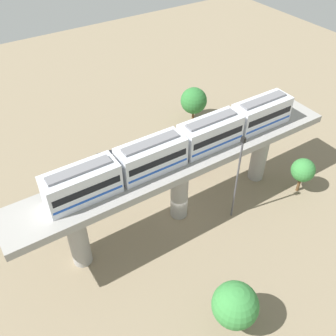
# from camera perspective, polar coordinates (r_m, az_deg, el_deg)

# --- Properties ---
(ground_plane) EXTENTS (120.00, 120.00, 0.00)m
(ground_plane) POSITION_cam_1_polar(r_m,az_deg,el_deg) (43.30, 1.63, -6.87)
(ground_plane) COLOR #84755B
(viaduct) EXTENTS (5.20, 35.80, 8.25)m
(viaduct) POSITION_cam_1_polar(r_m,az_deg,el_deg) (38.82, 1.80, -0.48)
(viaduct) COLOR #999691
(viaduct) RESTS_ON ground
(train) EXTENTS (2.64, 27.45, 3.24)m
(train) POSITION_cam_1_polar(r_m,az_deg,el_deg) (36.76, 2.12, 3.59)
(train) COLOR silver
(train) RESTS_ON viaduct
(parked_car_red) EXTENTS (2.09, 4.31, 1.76)m
(parked_car_red) POSITION_cam_1_polar(r_m,az_deg,el_deg) (49.13, 4.07, 1.13)
(parked_car_red) COLOR red
(parked_car_red) RESTS_ON ground
(parked_car_blue) EXTENTS (2.40, 4.42, 1.76)m
(parked_car_blue) POSITION_cam_1_polar(r_m,az_deg,el_deg) (49.55, -9.02, 1.05)
(parked_car_blue) COLOR #284CB7
(parked_car_blue) RESTS_ON ground
(parked_car_orange) EXTENTS (1.87, 4.23, 1.76)m
(parked_car_orange) POSITION_cam_1_polar(r_m,az_deg,el_deg) (45.71, -10.96, -3.30)
(parked_car_orange) COLOR orange
(parked_car_orange) RESTS_ON ground
(tree_near_viaduct) EXTENTS (3.90, 3.90, 5.44)m
(tree_near_viaduct) POSITION_cam_1_polar(r_m,az_deg,el_deg) (33.09, 10.08, -19.67)
(tree_near_viaduct) COLOR brown
(tree_near_viaduct) RESTS_ON ground
(tree_mid_lot) EXTENTS (2.78, 2.78, 4.61)m
(tree_mid_lot) POSITION_cam_1_polar(r_m,az_deg,el_deg) (46.53, 19.68, -0.33)
(tree_mid_lot) COLOR brown
(tree_mid_lot) RESTS_ON ground
(tree_far_corner) EXTENTS (3.88, 3.88, 5.29)m
(tree_far_corner) POSITION_cam_1_polar(r_m,az_deg,el_deg) (56.40, 3.90, 10.08)
(tree_far_corner) COLOR brown
(tree_far_corner) RESTS_ON ground
(signal_post) EXTENTS (0.44, 0.28, 10.85)m
(signal_post) POSITION_cam_1_polar(r_m,az_deg,el_deg) (39.60, 10.43, -1.15)
(signal_post) COLOR #4C4C51
(signal_post) RESTS_ON ground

